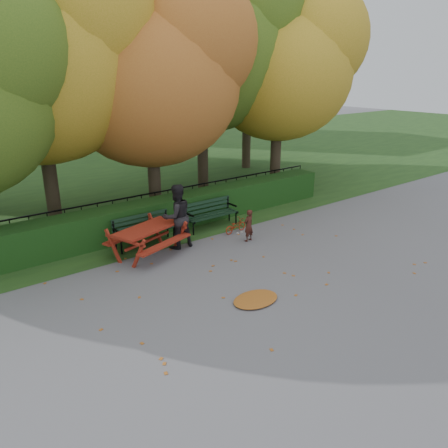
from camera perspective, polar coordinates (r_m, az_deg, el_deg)
ground at (r=10.97m, az=4.99°, el=-6.83°), size 90.00×90.00×0.00m
grass_strip at (r=22.73m, az=-19.70°, el=6.08°), size 90.00×90.00×0.00m
building_right at (r=38.14m, az=-16.03°, el=20.58°), size 9.00×6.00×12.00m
hedge at (r=14.15m, az=-7.34°, el=1.45°), size 13.00×0.90×1.00m
iron_fence at (r=14.81m, az=-8.93°, el=2.34°), size 14.00×0.04×1.02m
tree_b at (r=14.56m, az=-22.00°, el=20.39°), size 6.72×6.40×8.79m
tree_c at (r=15.15m, az=-8.21°, el=19.24°), size 6.30×6.00×8.00m
tree_d at (r=17.92m, az=-1.42°, el=23.14°), size 7.14×6.80×9.58m
tree_e at (r=18.52m, az=8.51°, el=20.05°), size 6.09×5.80×8.16m
tree_g at (r=22.66m, az=4.24°, el=20.81°), size 6.30×6.00×8.55m
bench_left at (r=12.90m, az=-10.48°, el=-0.45°), size 1.80×0.57×0.88m
bench_right at (r=14.08m, az=-1.82°, el=1.59°), size 1.80×0.57×0.88m
picnic_table at (r=12.09m, az=-9.99°, el=-1.23°), size 2.26×2.03×0.92m
leaf_pile at (r=9.87m, az=4.14°, el=-9.75°), size 1.29×1.07×0.08m
leaf_scatter at (r=11.16m, az=3.94°, el=-6.27°), size 9.00×5.70×0.01m
child at (r=12.96m, az=3.23°, el=-0.18°), size 0.39×0.29×0.98m
adult at (r=12.40m, az=-6.19°, el=0.98°), size 0.92×0.73×1.87m
bicycle at (r=13.71m, az=1.52°, el=-0.22°), size 0.88×0.39×0.45m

